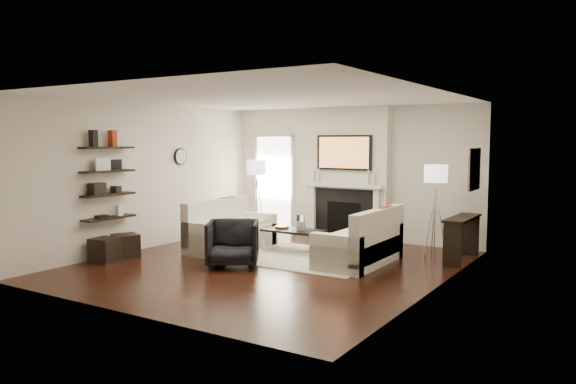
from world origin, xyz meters
The scene contains 71 objects.
room_envelope centered at (0.00, 0.00, 1.35)m, with size 6.00×6.00×6.00m.
chimney_breast centered at (0.00, 2.88, 1.35)m, with size 1.80×0.25×2.70m, color silver.
fireplace_surround centered at (0.00, 2.74, 0.52)m, with size 1.30×0.02×1.04m, color black.
firebox centered at (0.00, 2.73, 0.45)m, with size 0.75×0.02×0.65m, color black.
mantel_pilaster_l centered at (-0.72, 2.71, 0.55)m, with size 0.12×0.08×1.10m, color white.
mantel_pilaster_r centered at (0.72, 2.71, 0.55)m, with size 0.12×0.08×1.10m, color white.
mantel_shelf centered at (0.00, 2.69, 1.12)m, with size 1.70×0.18×0.07m, color white.
tv_body centered at (0.00, 2.71, 1.78)m, with size 1.20×0.06×0.70m, color black.
tv_screen centered at (0.00, 2.68, 1.78)m, with size 1.10×0.01×0.62m, color #BF723F.
candlestick_l_tall centered at (-0.55, 2.70, 1.30)m, with size 0.04×0.04×0.30m, color silver.
candlestick_l_short centered at (-0.68, 2.70, 1.27)m, with size 0.04×0.04×0.24m, color silver.
candlestick_r_tall centered at (0.55, 2.70, 1.30)m, with size 0.04×0.04×0.30m, color silver.
candlestick_r_short centered at (0.68, 2.70, 1.27)m, with size 0.04×0.04×0.24m, color silver.
hallway_panel centered at (-1.85, 2.98, 1.05)m, with size 0.90×0.02×2.10m, color white.
door_trim_l centered at (-2.33, 2.96, 1.05)m, with size 0.06×0.06×2.16m, color white.
door_trim_r centered at (-1.37, 2.96, 1.05)m, with size 0.06×0.06×2.16m, color white.
door_trim_top centered at (-1.85, 2.96, 2.13)m, with size 1.02×0.06×0.06m, color white.
rug centered at (0.19, 0.83, 0.01)m, with size 2.60×2.00×0.01m, color beige.
loveseat_left_base centered at (-1.31, 0.70, 0.21)m, with size 0.85×1.80×0.42m, color silver.
loveseat_left_back centered at (-1.64, 0.70, 0.53)m, with size 0.18×1.80×0.80m, color silver.
loveseat_left_arm_n centered at (-1.31, -0.11, 0.30)m, with size 0.85×0.18×0.60m, color silver.
loveseat_left_arm_s centered at (-1.31, 1.51, 0.30)m, with size 0.85×0.18×0.60m, color silver.
loveseat_left_cushion centered at (-1.26, 0.70, 0.47)m, with size 0.63×1.44×0.10m, color silver.
pillow_left_orange centered at (-1.64, 1.00, 0.73)m, with size 0.10×0.42×0.42m, color maroon.
pillow_left_charcoal centered at (-1.64, 0.40, 0.72)m, with size 0.10×0.40×0.40m, color black.
loveseat_right_base centered at (1.20, 0.89, 0.21)m, with size 0.85×1.80×0.42m, color silver.
loveseat_right_back centered at (1.53, 0.89, 0.53)m, with size 0.18×1.80×0.80m, color silver.
loveseat_right_arm_n centered at (1.20, 0.08, 0.30)m, with size 0.85×0.18×0.60m, color silver.
loveseat_right_arm_s centered at (1.20, 1.70, 0.30)m, with size 0.85×0.18×0.60m, color silver.
loveseat_right_cushion centered at (1.15, 0.89, 0.47)m, with size 0.63×1.44×0.10m, color silver.
pillow_right_orange centered at (1.53, 1.19, 0.73)m, with size 0.10×0.42×0.42m, color maroon.
pillow_right_charcoal centered at (1.53, 0.59, 0.72)m, with size 0.10×0.40×0.40m, color black.
coffee_table centered at (-0.20, 1.10, 0.40)m, with size 1.10×0.55×0.04m, color black.
coffee_leg_nw centered at (-0.70, 0.88, 0.19)m, with size 0.02×0.02×0.38m, color silver.
coffee_leg_ne centered at (0.30, 0.88, 0.19)m, with size 0.02×0.02×0.38m, color silver.
coffee_leg_sw centered at (-0.70, 1.32, 0.19)m, with size 0.02×0.02×0.38m, color silver.
coffee_leg_se centered at (0.30, 1.32, 0.19)m, with size 0.02×0.02×0.38m, color silver.
hurricane_glass centered at (-0.05, 1.10, 0.56)m, with size 0.16×0.16×0.29m, color white.
hurricane_candle centered at (-0.05, 1.10, 0.50)m, with size 0.11×0.11×0.16m, color white.
copper_bowl centered at (-0.45, 1.10, 0.45)m, with size 0.26×0.26×0.04m, color #A6431B.
armchair centered at (-0.44, -0.37, 0.41)m, with size 0.80×0.75×0.82m, color black.
lamp_left_post centered at (-1.85, 2.28, 0.60)m, with size 0.02×0.02×1.20m, color silver.
lamp_left_shade centered at (-1.85, 2.28, 1.45)m, with size 0.40×0.40×0.30m, color white.
lamp_left_leg_a centered at (-1.74, 2.28, 0.60)m, with size 0.02×0.02×1.25m, color silver.
lamp_left_leg_b centered at (-1.91, 2.38, 0.60)m, with size 0.02×0.02×1.25m, color silver.
lamp_left_leg_c centered at (-1.91, 2.19, 0.60)m, with size 0.02×0.02×1.25m, color silver.
lamp_right_post centered at (2.05, 2.17, 0.60)m, with size 0.02×0.02×1.20m, color silver.
lamp_right_shade centered at (2.05, 2.17, 1.45)m, with size 0.40×0.40×0.30m, color white.
lamp_right_leg_a centered at (2.16, 2.17, 0.60)m, with size 0.02×0.02×1.25m, color silver.
lamp_right_leg_b centered at (2.00, 2.27, 0.60)m, with size 0.02×0.02×1.25m, color silver.
lamp_right_leg_c centered at (1.99, 2.08, 0.60)m, with size 0.02×0.02×1.25m, color silver.
console_top centered at (2.57, 2.01, 0.73)m, with size 0.35×1.20×0.04m, color black.
console_leg_n centered at (2.57, 1.46, 0.35)m, with size 0.30×0.04×0.71m, color black.
console_leg_s centered at (2.57, 2.56, 0.35)m, with size 0.30×0.04×0.71m, color black.
wall_art centered at (2.73, 2.05, 1.55)m, with size 0.03×0.70×0.70m, color #975D4B.
shelf_bottom centered at (-2.62, -1.00, 0.70)m, with size 0.25×1.00×0.04m, color black.
shelf_lower centered at (-2.62, -1.00, 1.10)m, with size 0.25×1.00×0.04m, color black.
shelf_upper centered at (-2.62, -1.00, 1.50)m, with size 0.25×1.00×0.04m, color black.
shelf_top centered at (-2.62, -1.00, 1.90)m, with size 0.25×1.00×0.04m, color black.
decor_magfile_a centered at (-2.62, -1.28, 2.06)m, with size 0.12×0.10×0.28m, color black.
decor_magfile_b centered at (-2.62, -0.88, 2.06)m, with size 0.12×0.10×0.28m, color maroon.
decor_frame_a centered at (-2.62, -1.10, 1.63)m, with size 0.04×0.30×0.22m, color white.
decor_frame_b centered at (-2.62, -0.82, 1.61)m, with size 0.04×0.22×0.18m, color black.
decor_wine_rack centered at (-2.62, -1.23, 1.22)m, with size 0.18×0.25×0.20m, color black.
decor_box_small centered at (-2.62, -0.83, 1.18)m, with size 0.15×0.12×0.12m, color black.
decor_books centered at (-2.62, -1.16, 0.74)m, with size 0.14×0.20×0.05m, color black.
decor_box_tall centered at (-2.62, -0.78, 0.81)m, with size 0.10×0.10×0.18m, color white.
clock_rim centered at (-2.73, 0.90, 1.70)m, with size 0.34×0.34×0.04m, color black.
clock_face centered at (-2.71, 0.90, 1.70)m, with size 0.29×0.29×0.01m, color white.
ottoman_near centered at (-2.47, -0.79, 0.20)m, with size 0.40×0.40×0.40m, color black.
ottoman_far centered at (-2.47, -1.24, 0.20)m, with size 0.40×0.40×0.40m, color black.
Camera 1 is at (5.05, -7.43, 2.03)m, focal length 35.00 mm.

